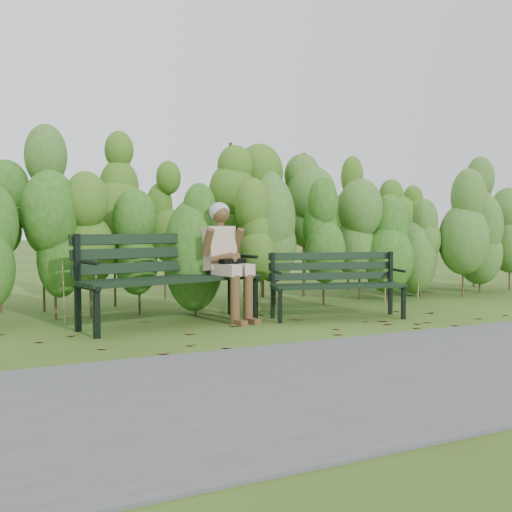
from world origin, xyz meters
name	(u,v)px	position (x,y,z in m)	size (l,w,h in m)	color
ground	(270,327)	(0.00, 0.00, 0.00)	(80.00, 80.00, 0.00)	#324714
footpath	(404,371)	(0.00, -2.20, 0.01)	(60.00, 2.50, 0.01)	#474749
hedge_band	(207,213)	(0.00, 1.86, 1.26)	(11.04, 1.67, 2.42)	#47381E
leaf_litter	(234,333)	(-0.51, -0.19, 0.00)	(5.42, 2.20, 0.01)	brown
bench_left	(167,270)	(-0.94, 0.68, 0.60)	(2.11, 1.06, 1.01)	black
bench_right	(336,279)	(1.00, 0.24, 0.46)	(1.63, 0.88, 0.78)	black
seated_woman	(226,253)	(-0.25, 0.62, 0.78)	(0.54, 0.80, 1.36)	#C1AA90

